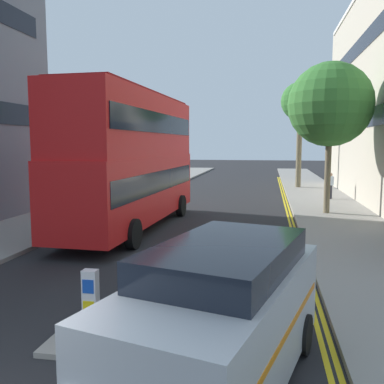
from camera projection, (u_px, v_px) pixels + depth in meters
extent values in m
cube|color=gray|center=(339.00, 220.00, 19.35)|extent=(4.00, 80.00, 0.14)
cube|color=gray|center=(77.00, 212.00, 21.67)|extent=(4.00, 80.00, 0.14)
cube|color=yellow|center=(295.00, 228.00, 17.77)|extent=(0.10, 56.00, 0.01)
cube|color=yellow|center=(291.00, 228.00, 17.80)|extent=(0.10, 56.00, 0.01)
cube|color=gray|center=(92.00, 329.00, 7.94)|extent=(1.10, 2.20, 0.10)
cube|color=silver|center=(91.00, 323.00, 7.92)|extent=(0.36, 0.28, 0.16)
cube|color=white|center=(91.00, 295.00, 7.86)|extent=(0.28, 0.20, 0.95)
cube|color=blue|center=(88.00, 287.00, 7.73)|extent=(0.22, 0.01, 0.26)
cube|color=yellow|center=(89.00, 306.00, 7.78)|extent=(0.22, 0.01, 0.20)
cube|color=red|center=(133.00, 187.00, 17.55)|extent=(2.90, 10.89, 2.60)
cube|color=red|center=(132.00, 126.00, 17.26)|extent=(2.84, 10.67, 2.50)
cube|color=black|center=(133.00, 180.00, 17.52)|extent=(2.91, 10.45, 0.84)
cube|color=black|center=(132.00, 123.00, 17.25)|extent=(2.90, 10.24, 0.80)
cube|color=yellow|center=(167.00, 149.00, 22.59)|extent=(2.00, 0.13, 0.44)
cube|color=maroon|center=(131.00, 94.00, 17.11)|extent=(2.61, 9.80, 0.10)
cylinder|color=black|center=(133.00, 204.00, 21.21)|extent=(0.34, 1.05, 1.04)
cylinder|color=black|center=(181.00, 206.00, 20.67)|extent=(0.34, 1.05, 1.04)
cylinder|color=black|center=(66.00, 231.00, 14.71)|extent=(0.34, 1.05, 1.04)
cylinder|color=black|center=(133.00, 234.00, 14.17)|extent=(0.34, 1.05, 1.04)
cube|color=silver|center=(222.00, 323.00, 6.11)|extent=(3.06, 5.03, 1.50)
cube|color=black|center=(227.00, 268.00, 6.16)|extent=(2.45, 3.39, 0.76)
cube|color=orange|center=(222.00, 320.00, 6.11)|extent=(2.98, 4.67, 0.10)
cylinder|color=black|center=(303.00, 334.00, 7.10)|extent=(0.39, 0.71, 0.68)
cylinder|color=black|center=(206.00, 315.00, 7.87)|extent=(0.39, 0.71, 0.68)
cylinder|color=#2D2D38|center=(330.00, 192.00, 26.17)|extent=(0.22, 0.22, 0.85)
cube|color=silver|center=(331.00, 181.00, 26.09)|extent=(0.34, 0.22, 0.56)
sphere|color=#9E7051|center=(331.00, 175.00, 26.04)|extent=(0.20, 0.20, 0.20)
cylinder|color=#6B6047|center=(299.00, 150.00, 33.06)|extent=(0.42, 0.42, 5.85)
cylinder|color=#6B6047|center=(311.00, 105.00, 32.43)|extent=(0.31, 1.62, 1.18)
cylinder|color=#6B6047|center=(299.00, 108.00, 33.29)|extent=(1.29, 0.28, 0.95)
cylinder|color=#6B6047|center=(291.00, 107.00, 32.92)|extent=(0.39, 1.44, 1.06)
cylinder|color=#6B6047|center=(303.00, 106.00, 32.03)|extent=(1.33, 0.50, 0.99)
sphere|color=#33702D|center=(300.00, 101.00, 32.62)|extent=(2.99, 2.99, 2.99)
cylinder|color=#6B6047|center=(328.00, 172.00, 20.64)|extent=(0.30, 0.30, 4.09)
cylinder|color=#6B6047|center=(345.00, 119.00, 20.28)|extent=(0.25, 1.54, 1.12)
cylinder|color=#6B6047|center=(328.00, 124.00, 20.77)|extent=(0.87, 0.12, 0.66)
cylinder|color=#6B6047|center=(314.00, 119.00, 20.52)|extent=(0.19, 1.54, 1.12)
cylinder|color=#6B6047|center=(328.00, 121.00, 19.83)|extent=(1.21, 0.43, 0.91)
sphere|color=#33702D|center=(330.00, 104.00, 20.27)|extent=(4.07, 4.07, 4.07)
cube|color=black|center=(369.00, 36.00, 22.75)|extent=(0.04, 24.64, 1.00)
cube|color=black|center=(365.00, 119.00, 23.25)|extent=(0.04, 24.64, 1.00)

